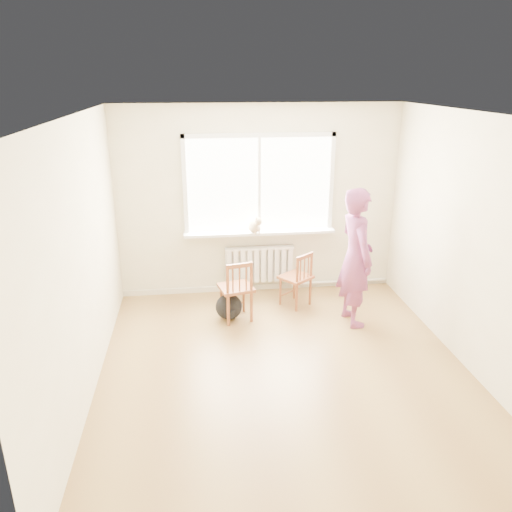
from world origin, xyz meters
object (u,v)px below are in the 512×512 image
object	(u,v)px
person	(356,257)
cat	(255,225)
chair_right	(298,279)
chair_left	(237,290)
backpack	(229,307)

from	to	relation	value
person	cat	distance (m)	1.53
chair_right	person	distance (m)	0.96
chair_left	chair_right	world-z (taller)	chair_left
chair_left	person	xyz separation A→B (m)	(1.48, -0.22, 0.47)
person	chair_right	bearing A→B (deg)	41.05
person	cat	world-z (taller)	person
chair_left	cat	xyz separation A→B (m)	(0.33, 0.77, 0.64)
chair_right	person	size ratio (longest dim) A/B	0.44
person	backpack	size ratio (longest dim) A/B	5.08
chair_right	cat	distance (m)	0.97
chair_right	backpack	bearing A→B (deg)	-21.64
chair_right	backpack	size ratio (longest dim) A/B	2.24
chair_right	cat	world-z (taller)	cat
chair_left	cat	size ratio (longest dim) A/B	2.14
chair_right	person	xyz separation A→B (m)	(0.61, -0.55, 0.49)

